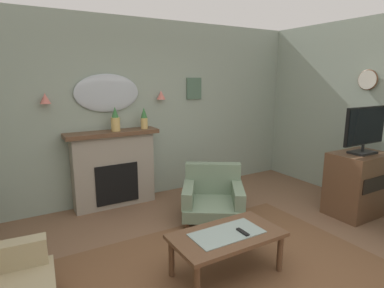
% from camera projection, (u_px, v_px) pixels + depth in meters
% --- Properties ---
extents(wall_back, '(7.00, 0.10, 2.83)m').
position_uv_depth(wall_back, '(135.00, 111.00, 5.01)').
color(wall_back, '#93A393').
rests_on(wall_back, ground).
extents(patterned_rug, '(3.20, 2.40, 0.01)m').
position_uv_depth(patterned_rug, '(232.00, 276.00, 3.13)').
color(patterned_rug, brown).
rests_on(patterned_rug, ground).
extents(fireplace, '(1.36, 0.36, 1.16)m').
position_uv_depth(fireplace, '(114.00, 169.00, 4.78)').
color(fireplace, gray).
rests_on(fireplace, ground).
extents(mantel_vase_right, '(0.13, 0.13, 0.36)m').
position_uv_depth(mantel_vase_right, '(115.00, 120.00, 4.63)').
color(mantel_vase_right, tan).
rests_on(mantel_vase_right, fireplace).
extents(mantel_vase_centre, '(0.11, 0.11, 0.33)m').
position_uv_depth(mantel_vase_centre, '(144.00, 118.00, 4.85)').
color(mantel_vase_centre, tan).
rests_on(mantel_vase_centre, fireplace).
extents(wall_mirror, '(0.96, 0.06, 0.56)m').
position_uv_depth(wall_mirror, '(107.00, 93.00, 4.66)').
color(wall_mirror, '#B2BCC6').
extents(wall_sconce_left, '(0.14, 0.14, 0.14)m').
position_uv_depth(wall_sconce_left, '(45.00, 99.00, 4.21)').
color(wall_sconce_left, '#D17066').
extents(wall_sconce_right, '(0.14, 0.14, 0.14)m').
position_uv_depth(wall_sconce_right, '(161.00, 95.00, 5.05)').
color(wall_sconce_right, '#D17066').
extents(wall_clock, '(0.04, 0.31, 0.31)m').
position_uv_depth(wall_clock, '(368.00, 80.00, 4.72)').
color(wall_clock, silver).
extents(framed_picture, '(0.28, 0.03, 0.36)m').
position_uv_depth(framed_picture, '(194.00, 88.00, 5.41)').
color(framed_picture, '#4C6B56').
extents(coffee_table, '(1.10, 0.60, 0.45)m').
position_uv_depth(coffee_table, '(227.00, 239.00, 3.10)').
color(coffee_table, brown).
rests_on(coffee_table, ground).
extents(tv_remote, '(0.04, 0.16, 0.02)m').
position_uv_depth(tv_remote, '(243.00, 232.00, 3.09)').
color(tv_remote, black).
rests_on(tv_remote, coffee_table).
extents(armchair_in_corner, '(1.12, 1.12, 0.71)m').
position_uv_depth(armchair_in_corner, '(213.00, 196.00, 4.44)').
color(armchair_in_corner, gray).
rests_on(armchair_in_corner, ground).
extents(tv_cabinet, '(0.80, 0.57, 0.90)m').
position_uv_depth(tv_cabinet, '(357.00, 184.00, 4.50)').
color(tv_cabinet, brown).
rests_on(tv_cabinet, ground).
extents(tv_flatscreen, '(0.84, 0.24, 0.65)m').
position_uv_depth(tv_flatscreen, '(365.00, 129.00, 4.31)').
color(tv_flatscreen, black).
rests_on(tv_flatscreen, tv_cabinet).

